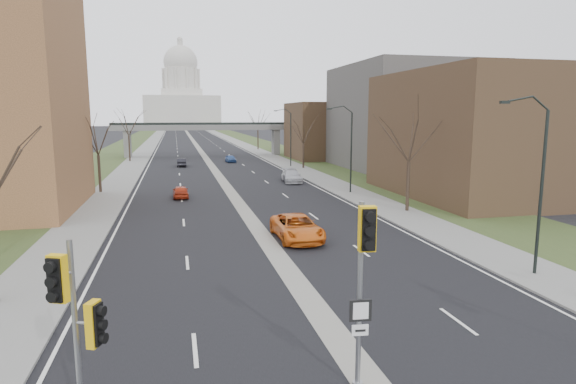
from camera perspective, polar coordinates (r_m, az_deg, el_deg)
name	(u,v)px	position (r m, az deg, el deg)	size (l,w,h in m)	color
ground	(355,362)	(16.62, 7.93, -19.37)	(700.00, 700.00, 0.00)	black
road_surface	(192,139)	(163.86, -11.35, 6.21)	(20.00, 600.00, 0.01)	black
median_strip	(192,139)	(163.86, -11.35, 6.21)	(1.20, 600.00, 0.02)	gray
sidewalk_right	(228,138)	(164.69, -7.15, 6.35)	(4.00, 600.00, 0.12)	gray
sidewalk_left	(154,139)	(163.90, -15.56, 6.07)	(4.00, 600.00, 0.12)	gray
grass_verge_right	(245,138)	(165.43, -5.07, 6.39)	(8.00, 600.00, 0.10)	#2B3B1B
grass_verge_left	(135,139)	(164.25, -17.67, 5.98)	(8.00, 600.00, 0.10)	#2B3B1B
commercial_block_near	(484,134)	(50.96, 22.21, 6.33)	(16.00, 20.00, 12.00)	brown
commercial_block_mid	(407,117)	(73.60, 13.97, 8.57)	(18.00, 22.00, 15.00)	#514E4A
commercial_block_far	(330,131)	(88.00, 5.01, 7.22)	(14.00, 14.00, 10.00)	brown
pedestrian_bridge	(204,131)	(93.78, -9.95, 7.14)	(34.00, 3.00, 6.45)	slate
capitol	(182,98)	(333.79, -12.47, 10.78)	(48.00, 42.00, 55.75)	silver
streetlight_near	(531,135)	(25.55, 26.89, 6.03)	(2.61, 0.20, 8.70)	black
streetlight_mid	(344,124)	(48.45, 6.66, 7.96)	(2.61, 0.20, 8.70)	black
streetlight_far	(286,121)	(73.44, -0.29, 8.41)	(2.61, 0.20, 8.70)	black
tree_left_b	(97,132)	(52.16, -21.71, 6.66)	(6.75, 6.75, 8.81)	#382B21
tree_left_c	(128,120)	(85.92, -18.45, 8.11)	(7.65, 7.65, 9.99)	#382B21
tree_right_a	(410,131)	(40.08, 14.27, 7.05)	(7.20, 7.20, 9.40)	#382B21
tree_right_b	(304,129)	(71.03, 1.85, 7.46)	(6.30, 6.30, 8.22)	#382B21
tree_right_c	(258,119)	(110.13, -3.61, 8.68)	(7.65, 7.65, 9.99)	#382B21
signal_pole_left	(77,314)	(12.60, -23.77, -13.14)	(1.16, 0.84, 5.04)	gray
signal_pole_median	(364,264)	(13.43, 8.97, -8.44)	(0.64, 0.92, 5.56)	gray
car_left_near	(181,192)	(47.26, -12.61, 0.05)	(1.44, 3.59, 1.22)	#A52B12
car_left_far	(181,162)	(76.24, -12.51, 3.46)	(1.35, 3.87, 1.28)	black
car_right_near	(297,227)	(30.85, 1.06, -4.21)	(2.60, 5.63, 1.57)	orange
car_right_mid	(292,176)	(56.85, 0.43, 1.90)	(2.06, 5.08, 1.47)	#A6A8AE
car_right_far	(231,159)	(81.55, -6.82, 3.96)	(1.46, 3.64, 1.24)	#2B4A83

